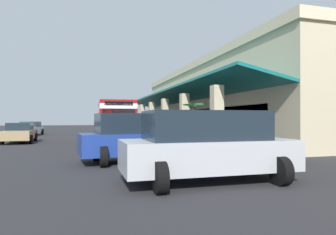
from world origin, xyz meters
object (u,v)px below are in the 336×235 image
object	(u,v)px
transit_bus	(114,118)
parked_suv_silver	(207,145)
parked_suv_blue	(139,137)
pedestrian	(156,134)
parked_sedan_white	(30,128)
potted_palm	(194,139)
parked_sedan_tan	(20,132)

from	to	relation	value
transit_bus	parked_suv_silver	distance (m)	18.55
transit_bus	parked_suv_blue	xyz separation A→B (m)	(14.07, -0.24, -0.84)
parked_suv_silver	pedestrian	world-z (taller)	parked_suv_silver
parked_sedan_white	parked_suv_silver	xyz separation A→B (m)	(27.14, 9.01, 0.27)
pedestrian	potted_palm	distance (m)	2.74
parked_suv_blue	parked_suv_silver	size ratio (longest dim) A/B	1.04
parked_sedan_tan	potted_palm	bearing A→B (deg)	55.68
parked_suv_blue	parked_suv_silver	world-z (taller)	same
parked_sedan_white	transit_bus	bearing A→B (deg)	43.18
potted_palm	pedestrian	bearing A→B (deg)	-70.30
parked_suv_silver	parked_sedan_tan	bearing A→B (deg)	-154.24
parked_suv_blue	parked_suv_silver	distance (m)	4.59
parked_sedan_tan	pedestrian	world-z (taller)	pedestrian
pedestrian	potted_palm	size ratio (longest dim) A/B	0.60
transit_bus	pedestrian	size ratio (longest dim) A/B	6.84
parked_sedan_white	parked_suv_blue	distance (m)	24.02
parked_sedan_white	pedestrian	world-z (taller)	pedestrian
transit_bus	potted_palm	size ratio (longest dim) A/B	4.13
pedestrian	potted_palm	bearing A→B (deg)	109.70
parked_sedan_tan	parked_suv_silver	xyz separation A→B (m)	(16.48, 7.95, 0.27)
parked_suv_blue	pedestrian	world-z (taller)	parked_suv_blue
parked_sedan_tan	parked_suv_silver	distance (m)	18.30
parked_sedan_white	pedestrian	size ratio (longest dim) A/B	2.75
parked_sedan_white	potted_palm	distance (m)	21.73
transit_bus	parked_sedan_white	size ratio (longest dim) A/B	2.49
parked_suv_blue	pedestrian	size ratio (longest dim) A/B	3.02
pedestrian	potted_palm	xyz separation A→B (m)	(-0.92, 2.56, -0.37)
parked_suv_silver	potted_palm	world-z (taller)	potted_palm
parked_sedan_tan	parked_sedan_white	world-z (taller)	same
parked_suv_silver	potted_palm	xyz separation A→B (m)	(-9.02, 2.98, -0.46)
potted_palm	transit_bus	bearing A→B (deg)	-157.74
parked_suv_blue	parked_suv_silver	xyz separation A→B (m)	(4.44, 1.15, 0.00)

